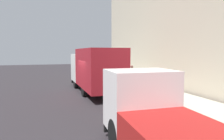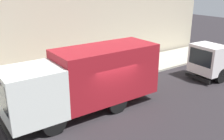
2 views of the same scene
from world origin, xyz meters
name	(u,v)px [view 1 (image 1 of 2)]	position (x,y,z in m)	size (l,w,h in m)	color
ground	(88,96)	(0.00, 0.00, 0.00)	(80.00, 80.00, 0.00)	#282427
sidewalk	(148,90)	(4.86, 0.00, 0.07)	(3.71, 30.00, 0.15)	#AFAC9B
building_facade	(176,20)	(7.21, 0.00, 5.66)	(0.50, 30.00, 11.32)	#BEB39A
large_utility_truck	(95,68)	(0.80, 1.07, 1.84)	(2.46, 8.15, 3.32)	silver
small_flatbed_truck	(159,122)	(-0.05, -9.31, 1.17)	(2.44, 5.42, 2.48)	white
pedestrian_walking	(132,74)	(4.68, 2.73, 1.07)	(0.45, 0.45, 1.75)	#4C3E47
traffic_cone_orange	(116,79)	(3.92, 4.82, 0.43)	(0.39, 0.39, 0.56)	orange
street_sign_post	(122,68)	(3.26, 1.72, 1.79)	(0.44, 0.08, 2.80)	#4C5156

